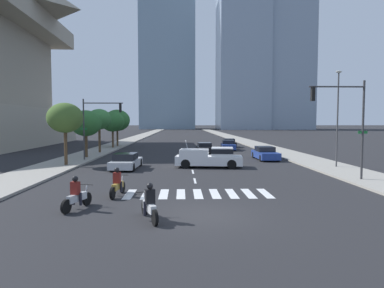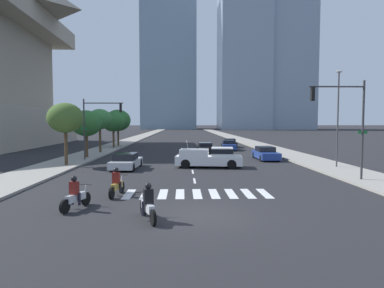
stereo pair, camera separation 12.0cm
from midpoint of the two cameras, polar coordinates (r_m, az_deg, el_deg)
name	(u,v)px [view 2 (the right image)]	position (r m, az deg, el deg)	size (l,w,h in m)	color
ground_plane	(201,215)	(14.20, 1.81, -11.79)	(800.00, 800.00, 0.00)	#232326
sidewalk_east	(277,151)	(45.53, 14.21, -1.11)	(4.00, 260.00, 0.15)	gray
sidewalk_west	(99,151)	(45.12, -15.31, -1.17)	(4.00, 260.00, 0.15)	gray
crosswalk_near	(197,194)	(18.17, 1.05, -8.33)	(7.65, 2.48, 0.01)	silver
lane_divider_center	(188,150)	(45.92, -0.53, -1.04)	(0.14, 50.00, 0.01)	silver
motorcycle_lead	(117,185)	(17.97, -12.31, -6.68)	(0.70, 2.17, 1.49)	black
motorcycle_trailing	(76,196)	(15.73, -18.74, -8.27)	(0.94, 2.03, 1.49)	black
motorcycle_third	(148,205)	(13.40, -7.16, -10.18)	(1.01, 2.03, 1.49)	black
pickup_truck	(212,158)	(28.54, 3.53, -2.31)	(5.71, 2.66, 1.67)	silver
sedan_black_0	(205,148)	(41.51, 2.31, -0.73)	(1.98, 4.32, 1.29)	black
sedan_blue_1	(229,145)	(46.47, 6.25, -0.25)	(2.08, 4.65, 1.34)	navy
sedan_blue_2	(266,154)	(35.19, 12.33, -1.58)	(1.95, 4.74, 1.32)	navy
sedan_black_3	(230,143)	(51.69, 6.44, 0.12)	(1.97, 4.27, 1.28)	black
sedan_silver_4	(126,162)	(28.19, -10.87, -2.90)	(2.17, 4.69, 1.28)	#B7BABF
traffic_signal_near	(344,113)	(23.56, 24.27, 4.77)	(3.81, 0.28, 6.26)	#333335
traffic_signal_far	(98,118)	(34.31, -15.32, 4.16)	(4.11, 0.28, 5.89)	#333335
street_lamp_east	(338,111)	(30.14, 23.38, 5.03)	(0.50, 0.24, 7.81)	#3F3F42
street_tree_nearest	(65,118)	(30.88, -20.38, 4.09)	(3.00, 3.00, 5.28)	#4C3823
street_tree_second	(86,123)	(36.87, -17.21, 3.33)	(3.16, 3.16, 4.87)	#4C3823
street_tree_third	(100,119)	(42.44, -15.13, 4.00)	(2.90, 2.90, 5.22)	#4C3823
street_tree_fourth	(113,122)	(50.19, -12.99, 3.67)	(3.39, 3.39, 5.16)	#4C3823
street_tree_fifth	(118,120)	(53.69, -12.24, 3.90)	(3.87, 3.87, 5.57)	#4C3823
office_tower_left_skyline	(169,59)	(196.24, -3.84, 14.05)	(29.63, 27.61, 79.31)	#7A93A8
office_tower_center_skyline	(244,11)	(189.89, 8.70, 21.15)	(25.00, 26.51, 132.56)	#8C9EB2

